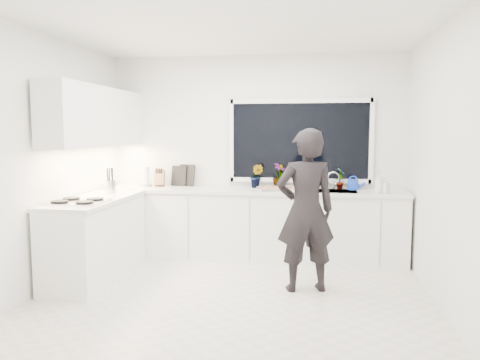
# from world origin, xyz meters

# --- Properties ---
(floor) EXTENTS (4.00, 3.50, 0.02)m
(floor) POSITION_xyz_m (0.00, 0.00, -0.01)
(floor) COLOR beige
(floor) RESTS_ON ground
(wall_back) EXTENTS (4.00, 0.02, 2.70)m
(wall_back) POSITION_xyz_m (0.00, 1.76, 1.35)
(wall_back) COLOR white
(wall_back) RESTS_ON ground
(wall_left) EXTENTS (0.02, 3.50, 2.70)m
(wall_left) POSITION_xyz_m (-2.01, 0.00, 1.35)
(wall_left) COLOR white
(wall_left) RESTS_ON ground
(wall_right) EXTENTS (0.02, 3.50, 2.70)m
(wall_right) POSITION_xyz_m (2.01, 0.00, 1.35)
(wall_right) COLOR white
(wall_right) RESTS_ON ground
(ceiling) EXTENTS (4.00, 3.50, 0.02)m
(ceiling) POSITION_xyz_m (0.00, 0.00, 2.71)
(ceiling) COLOR white
(ceiling) RESTS_ON wall_back
(window) EXTENTS (1.80, 0.02, 1.00)m
(window) POSITION_xyz_m (0.60, 1.73, 1.55)
(window) COLOR black
(window) RESTS_ON wall_back
(base_cabinets_back) EXTENTS (3.92, 0.58, 0.88)m
(base_cabinets_back) POSITION_xyz_m (0.00, 1.45, 0.44)
(base_cabinets_back) COLOR white
(base_cabinets_back) RESTS_ON floor
(base_cabinets_left) EXTENTS (0.58, 1.60, 0.88)m
(base_cabinets_left) POSITION_xyz_m (-1.67, 0.35, 0.44)
(base_cabinets_left) COLOR white
(base_cabinets_left) RESTS_ON floor
(countertop_back) EXTENTS (3.94, 0.62, 0.04)m
(countertop_back) POSITION_xyz_m (0.00, 1.44, 0.90)
(countertop_back) COLOR silver
(countertop_back) RESTS_ON base_cabinets_back
(countertop_left) EXTENTS (0.62, 1.60, 0.04)m
(countertop_left) POSITION_xyz_m (-1.67, 0.35, 0.90)
(countertop_left) COLOR silver
(countertop_left) RESTS_ON base_cabinets_left
(upper_cabinets) EXTENTS (0.34, 2.10, 0.70)m
(upper_cabinets) POSITION_xyz_m (-1.79, 0.70, 1.85)
(upper_cabinets) COLOR white
(upper_cabinets) RESTS_ON wall_left
(sink) EXTENTS (0.58, 0.42, 0.14)m
(sink) POSITION_xyz_m (1.05, 1.45, 0.87)
(sink) COLOR silver
(sink) RESTS_ON countertop_back
(faucet) EXTENTS (0.03, 0.03, 0.22)m
(faucet) POSITION_xyz_m (1.05, 1.65, 1.03)
(faucet) COLOR silver
(faucet) RESTS_ON countertop_back
(stovetop) EXTENTS (0.56, 0.48, 0.03)m
(stovetop) POSITION_xyz_m (-1.69, -0.00, 0.94)
(stovetop) COLOR black
(stovetop) RESTS_ON countertop_left
(person) EXTENTS (0.71, 0.57, 1.71)m
(person) POSITION_xyz_m (0.72, 0.27, 0.85)
(person) COLOR black
(person) RESTS_ON floor
(pizza_tray) EXTENTS (0.59, 0.51, 0.03)m
(pizza_tray) POSITION_xyz_m (0.34, 1.42, 0.94)
(pizza_tray) COLOR #B6B5BA
(pizza_tray) RESTS_ON countertop_back
(pizza) EXTENTS (0.54, 0.46, 0.01)m
(pizza) POSITION_xyz_m (0.34, 1.42, 0.95)
(pizza) COLOR #B42B18
(pizza) RESTS_ON pizza_tray
(watering_can) EXTENTS (0.18, 0.18, 0.13)m
(watering_can) POSITION_xyz_m (1.30, 1.61, 0.98)
(watering_can) COLOR blue
(watering_can) RESTS_ON countertop_back
(paper_towel_roll) EXTENTS (0.12, 0.12, 0.26)m
(paper_towel_roll) POSITION_xyz_m (-1.51, 1.55, 1.05)
(paper_towel_roll) COLOR white
(paper_towel_roll) RESTS_ON countertop_back
(knife_block) EXTENTS (0.14, 0.11, 0.22)m
(knife_block) POSITION_xyz_m (-1.32, 1.59, 1.03)
(knife_block) COLOR #916643
(knife_block) RESTS_ON countertop_back
(utensil_crock) EXTENTS (0.17, 0.17, 0.16)m
(utensil_crock) POSITION_xyz_m (-1.68, 0.80, 1.00)
(utensil_crock) COLOR #B4B4B9
(utensil_crock) RESTS_ON countertop_left
(picture_frame_large) EXTENTS (0.22, 0.05, 0.28)m
(picture_frame_large) POSITION_xyz_m (-1.07, 1.69, 1.06)
(picture_frame_large) COLOR black
(picture_frame_large) RESTS_ON countertop_back
(picture_frame_small) EXTENTS (0.24, 0.11, 0.30)m
(picture_frame_small) POSITION_xyz_m (-0.96, 1.69, 1.07)
(picture_frame_small) COLOR black
(picture_frame_small) RESTS_ON countertop_back
(herb_plants) EXTENTS (1.27, 0.31, 0.34)m
(herb_plants) POSITION_xyz_m (0.52, 1.61, 1.07)
(herb_plants) COLOR #26662D
(herb_plants) RESTS_ON countertop_back
(soap_bottles) EXTENTS (0.19, 0.13, 0.27)m
(soap_bottles) POSITION_xyz_m (1.61, 1.30, 1.04)
(soap_bottles) COLOR #D8BF66
(soap_bottles) RESTS_ON countertop_back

